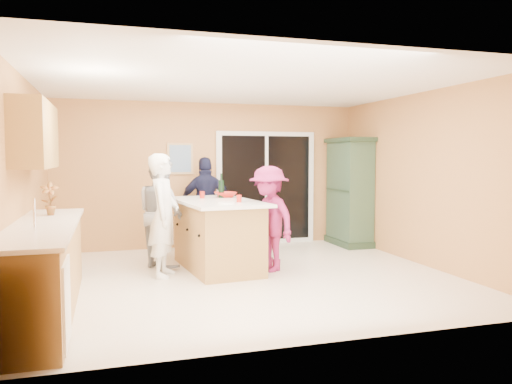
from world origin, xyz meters
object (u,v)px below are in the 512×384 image
object	(u,v)px
woman_grey	(161,213)
woman_magenta	(269,219)
green_hutch	(350,193)
kitchen_island	(217,237)
woman_navy	(206,204)
woman_white	(164,215)

from	to	relation	value
woman_grey	woman_magenta	world-z (taller)	woman_grey
green_hutch	kitchen_island	bearing A→B (deg)	-155.45
kitchen_island	woman_navy	xyz separation A→B (m)	(0.12, 1.45, 0.34)
woman_grey	woman_navy	xyz separation A→B (m)	(0.89, 1.09, 0.01)
green_hutch	woman_grey	world-z (taller)	green_hutch
woman_navy	woman_magenta	xyz separation A→B (m)	(0.56, -1.78, -0.06)
kitchen_island	green_hutch	world-z (taller)	green_hutch
woman_magenta	kitchen_island	bearing A→B (deg)	-136.39
kitchen_island	woman_grey	size ratio (longest dim) A/B	1.24
green_hutch	woman_white	world-z (taller)	green_hutch
green_hutch	woman_navy	size ratio (longest dim) A/B	1.21
kitchen_island	woman_grey	distance (m)	0.91
green_hutch	woman_grey	xyz separation A→B (m)	(-3.54, -0.90, -0.16)
green_hutch	woman_grey	size ratio (longest dim) A/B	1.22
kitchen_island	woman_white	size ratio (longest dim) A/B	1.20
woman_grey	woman_magenta	xyz separation A→B (m)	(1.45, -0.69, -0.06)
woman_grey	woman_navy	bearing A→B (deg)	-63.37
woman_grey	woman_magenta	bearing A→B (deg)	-139.73
woman_white	woman_navy	distance (m)	1.92
kitchen_island	woman_navy	size ratio (longest dim) A/B	1.23
green_hutch	woman_magenta	distance (m)	2.63
woman_magenta	woman_navy	bearing A→B (deg)	176.97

